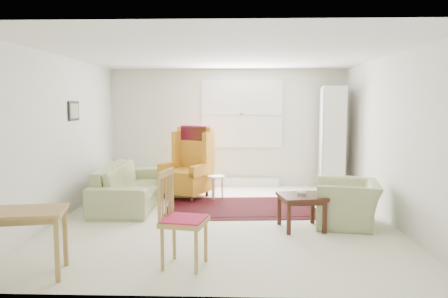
{
  "coord_description": "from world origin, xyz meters",
  "views": [
    {
      "loc": [
        0.23,
        -6.6,
        1.78
      ],
      "look_at": [
        0.0,
        0.3,
        1.05
      ],
      "focal_mm": 35.0,
      "sensor_mm": 36.0,
      "label": 1
    }
  ],
  "objects_px": {
    "armchair": "(347,199)",
    "coffee_table": "(301,212)",
    "wingback_chair": "(186,162)",
    "desk_chair": "(184,219)",
    "stool": "(216,187)",
    "cabinet": "(332,140)",
    "sofa": "(131,177)",
    "desk": "(10,244)"
  },
  "relations": [
    {
      "from": "armchair",
      "to": "coffee_table",
      "type": "height_order",
      "value": "armchair"
    },
    {
      "from": "wingback_chair",
      "to": "desk_chair",
      "type": "relative_size",
      "value": 1.28
    },
    {
      "from": "stool",
      "to": "cabinet",
      "type": "relative_size",
      "value": 0.21
    },
    {
      "from": "coffee_table",
      "to": "stool",
      "type": "distance_m",
      "value": 2.33
    },
    {
      "from": "armchair",
      "to": "desk_chair",
      "type": "relative_size",
      "value": 0.95
    },
    {
      "from": "sofa",
      "to": "coffee_table",
      "type": "bearing_deg",
      "value": -118.79
    },
    {
      "from": "sofa",
      "to": "desk",
      "type": "relative_size",
      "value": 2.18
    },
    {
      "from": "sofa",
      "to": "wingback_chair",
      "type": "relative_size",
      "value": 1.76
    },
    {
      "from": "cabinet",
      "to": "stool",
      "type": "bearing_deg",
      "value": -156.56
    },
    {
      "from": "armchair",
      "to": "desk",
      "type": "distance_m",
      "value": 4.43
    },
    {
      "from": "armchair",
      "to": "stool",
      "type": "bearing_deg",
      "value": -119.44
    },
    {
      "from": "sofa",
      "to": "wingback_chair",
      "type": "xyz_separation_m",
      "value": [
        0.9,
        0.58,
        0.19
      ]
    },
    {
      "from": "wingback_chair",
      "to": "stool",
      "type": "relative_size",
      "value": 3.1
    },
    {
      "from": "wingback_chair",
      "to": "cabinet",
      "type": "height_order",
      "value": "cabinet"
    },
    {
      "from": "wingback_chair",
      "to": "desk_chair",
      "type": "height_order",
      "value": "wingback_chair"
    },
    {
      "from": "wingback_chair",
      "to": "stool",
      "type": "bearing_deg",
      "value": 15.98
    },
    {
      "from": "coffee_table",
      "to": "cabinet",
      "type": "bearing_deg",
      "value": 69.7
    },
    {
      "from": "sofa",
      "to": "cabinet",
      "type": "height_order",
      "value": "cabinet"
    },
    {
      "from": "wingback_chair",
      "to": "armchair",
      "type": "bearing_deg",
      "value": -9.72
    },
    {
      "from": "cabinet",
      "to": "armchair",
      "type": "bearing_deg",
      "value": -90.48
    },
    {
      "from": "armchair",
      "to": "wingback_chair",
      "type": "distance_m",
      "value": 3.15
    },
    {
      "from": "wingback_chair",
      "to": "desk",
      "type": "distance_m",
      "value": 4.09
    },
    {
      "from": "sofa",
      "to": "armchair",
      "type": "distance_m",
      "value": 3.68
    },
    {
      "from": "sofa",
      "to": "stool",
      "type": "distance_m",
      "value": 1.57
    },
    {
      "from": "wingback_chair",
      "to": "coffee_table",
      "type": "xyz_separation_m",
      "value": [
        1.88,
        -2.02,
        -0.43
      ]
    },
    {
      "from": "coffee_table",
      "to": "cabinet",
      "type": "distance_m",
      "value": 2.93
    },
    {
      "from": "desk",
      "to": "cabinet",
      "type": "bearing_deg",
      "value": 46.78
    },
    {
      "from": "armchair",
      "to": "stool",
      "type": "distance_m",
      "value": 2.63
    },
    {
      "from": "cabinet",
      "to": "desk_chair",
      "type": "height_order",
      "value": "cabinet"
    },
    {
      "from": "wingback_chair",
      "to": "cabinet",
      "type": "bearing_deg",
      "value": 37.34
    },
    {
      "from": "cabinet",
      "to": "desk_chair",
      "type": "xyz_separation_m",
      "value": [
        -2.45,
        -4.11,
        -0.52
      ]
    },
    {
      "from": "coffee_table",
      "to": "desk_chair",
      "type": "distance_m",
      "value": 2.1
    },
    {
      "from": "cabinet",
      "to": "coffee_table",
      "type": "bearing_deg",
      "value": -104.17
    },
    {
      "from": "desk",
      "to": "desk_chair",
      "type": "distance_m",
      "value": 1.79
    },
    {
      "from": "stool",
      "to": "desk",
      "type": "height_order",
      "value": "desk"
    },
    {
      "from": "armchair",
      "to": "cabinet",
      "type": "relative_size",
      "value": 0.48
    },
    {
      "from": "wingback_chair",
      "to": "stool",
      "type": "height_order",
      "value": "wingback_chair"
    },
    {
      "from": "sofa",
      "to": "cabinet",
      "type": "xyz_separation_m",
      "value": [
        3.76,
        1.2,
        0.57
      ]
    },
    {
      "from": "desk",
      "to": "desk_chair",
      "type": "bearing_deg",
      "value": 11.51
    },
    {
      "from": "coffee_table",
      "to": "desk",
      "type": "distance_m",
      "value": 3.71
    },
    {
      "from": "stool",
      "to": "armchair",
      "type": "bearing_deg",
      "value": -40.28
    },
    {
      "from": "desk_chair",
      "to": "stool",
      "type": "bearing_deg",
      "value": 8.28
    }
  ]
}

